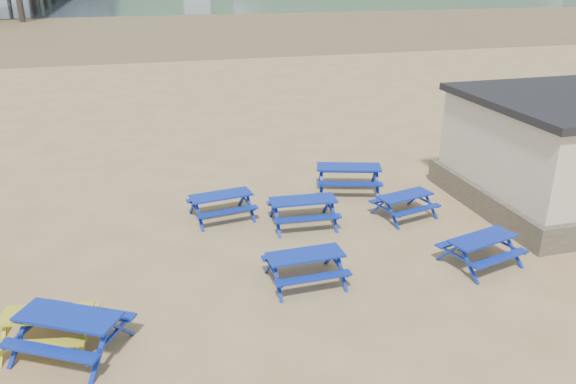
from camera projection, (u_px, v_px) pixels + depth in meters
name	position (u px, v px, depth m)	size (l,w,h in m)	color
ground	(244.00, 261.00, 13.19)	(400.00, 400.00, 0.00)	tan
wet_sand	(147.00, 27.00, 62.31)	(400.00, 400.00, 0.00)	olive
picnic_table_blue_a	(222.00, 206.00, 15.30)	(1.83, 1.55, 0.69)	#131F98
picnic_table_blue_b	(404.00, 205.00, 15.41)	(1.79, 1.57, 0.64)	#131F98
picnic_table_blue_c	(303.00, 212.00, 14.90)	(1.84, 1.52, 0.73)	#131F98
picnic_table_blue_d	(71.00, 333.00, 9.97)	(2.32, 2.18, 0.77)	#131F98
picnic_table_blue_e	(305.00, 268.00, 12.18)	(1.69, 1.38, 0.70)	#131F98
picnic_table_blue_f	(481.00, 251.00, 12.93)	(1.90, 1.67, 0.69)	#131F98
picnic_table_yellow	(49.00, 328.00, 10.18)	(1.80, 1.55, 0.66)	gold
headland_town	(345.00, 5.00, 244.19)	(264.00, 144.00, 108.00)	#2D4C1E
picnic_table_blue_g	(348.00, 179.00, 17.11)	(2.29, 2.04, 0.81)	#131F98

